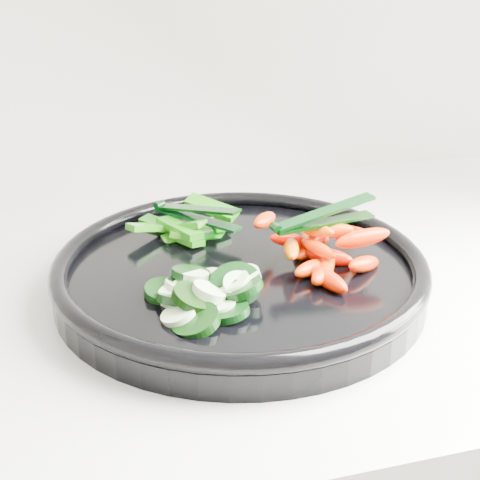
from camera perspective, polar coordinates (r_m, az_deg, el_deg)
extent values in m
cylinder|color=black|center=(0.68, 0.00, -3.28)|extent=(0.43, 0.43, 0.02)
torus|color=black|center=(0.67, 0.00, -1.87)|extent=(0.43, 0.43, 0.02)
cylinder|color=black|center=(0.57, -3.78, -6.94)|extent=(0.06, 0.06, 0.03)
cylinder|color=#DAF5C4|center=(0.58, -5.19, -6.40)|extent=(0.04, 0.04, 0.02)
cylinder|color=black|center=(0.61, -5.33, -5.09)|extent=(0.05, 0.05, 0.03)
cylinder|color=beige|center=(0.62, -5.05, -4.20)|extent=(0.05, 0.05, 0.02)
cylinder|color=black|center=(0.62, -4.65, -4.40)|extent=(0.05, 0.05, 0.03)
cylinder|color=beige|center=(0.62, -4.39, -4.47)|extent=(0.04, 0.04, 0.02)
cylinder|color=black|center=(0.59, -0.98, -6.11)|extent=(0.04, 0.04, 0.02)
cylinder|color=#CCEDBD|center=(0.59, -1.69, -5.75)|extent=(0.03, 0.03, 0.02)
cylinder|color=black|center=(0.62, -3.78, -4.16)|extent=(0.05, 0.04, 0.02)
cylinder|color=beige|center=(0.64, -2.84, -3.19)|extent=(0.03, 0.03, 0.02)
cylinder|color=black|center=(0.63, -4.78, -3.93)|extent=(0.05, 0.05, 0.01)
cylinder|color=#E1F4C3|center=(0.61, -4.72, -4.67)|extent=(0.05, 0.05, 0.01)
cylinder|color=black|center=(0.62, -6.42, -4.39)|extent=(0.05, 0.05, 0.01)
cylinder|color=beige|center=(0.61, -5.54, -4.82)|extent=(0.03, 0.03, 0.01)
cylinder|color=black|center=(0.60, 0.17, -4.10)|extent=(0.05, 0.06, 0.03)
cylinder|color=#D7ECBD|center=(0.61, -0.62, -3.77)|extent=(0.05, 0.05, 0.02)
cylinder|color=black|center=(0.63, -4.21, -2.88)|extent=(0.05, 0.05, 0.02)
cylinder|color=beige|center=(0.62, -4.01, -3.06)|extent=(0.04, 0.04, 0.01)
cylinder|color=black|center=(0.59, -3.99, -4.93)|extent=(0.05, 0.06, 0.03)
cylinder|color=#E2F5C4|center=(0.60, -2.66, -4.45)|extent=(0.04, 0.04, 0.02)
cylinder|color=black|center=(0.61, -0.35, -3.78)|extent=(0.06, 0.06, 0.03)
cylinder|color=beige|center=(0.61, -0.06, -3.95)|extent=(0.04, 0.04, 0.02)
cylinder|color=black|center=(0.62, -0.99, -3.27)|extent=(0.05, 0.05, 0.02)
cylinder|color=beige|center=(0.62, 0.14, -3.29)|extent=(0.04, 0.04, 0.02)
ellipsoid|color=#FF6100|center=(0.67, 7.45, -2.08)|extent=(0.04, 0.05, 0.03)
ellipsoid|color=#FF4500|center=(0.66, 6.01, -2.42)|extent=(0.05, 0.04, 0.02)
ellipsoid|color=#FF2400|center=(0.64, 7.53, -3.34)|extent=(0.03, 0.06, 0.02)
ellipsoid|color=red|center=(0.69, 5.14, -0.78)|extent=(0.02, 0.04, 0.02)
ellipsoid|color=#E64500|center=(0.67, 10.53, -2.02)|extent=(0.05, 0.04, 0.03)
ellipsoid|color=#E93C00|center=(0.69, 5.52, -1.04)|extent=(0.04, 0.04, 0.02)
ellipsoid|color=#EC1A00|center=(0.64, 7.06, -3.03)|extent=(0.04, 0.04, 0.02)
ellipsoid|color=#F01800|center=(0.68, 7.56, -1.40)|extent=(0.05, 0.04, 0.03)
ellipsoid|color=#FF5B00|center=(0.72, 7.08, 0.20)|extent=(0.03, 0.04, 0.02)
ellipsoid|color=#F35500|center=(0.72, 5.99, 0.17)|extent=(0.02, 0.05, 0.02)
ellipsoid|color=#FF6500|center=(0.66, 4.40, -0.75)|extent=(0.03, 0.05, 0.02)
ellipsoid|color=#FA4600|center=(0.70, 9.32, 0.49)|extent=(0.05, 0.04, 0.03)
ellipsoid|color=#E34D00|center=(0.69, 6.57, 0.26)|extent=(0.04, 0.04, 0.02)
ellipsoid|color=red|center=(0.66, 6.69, -0.73)|extent=(0.03, 0.05, 0.02)
ellipsoid|color=#FF1600|center=(0.68, 4.31, -0.02)|extent=(0.05, 0.02, 0.02)
ellipsoid|color=#FC3100|center=(0.70, 9.14, 0.58)|extent=(0.06, 0.03, 0.02)
ellipsoid|color=#DC4A00|center=(0.67, 6.64, 0.78)|extent=(0.03, 0.04, 0.02)
ellipsoid|color=#FB3700|center=(0.69, 2.12, 1.70)|extent=(0.04, 0.04, 0.02)
ellipsoid|color=red|center=(0.67, 8.06, 0.81)|extent=(0.04, 0.02, 0.02)
ellipsoid|color=#DC3A00|center=(0.66, 10.43, 0.16)|extent=(0.06, 0.02, 0.03)
cube|color=#09630C|center=(0.75, -3.36, 0.85)|extent=(0.02, 0.05, 0.02)
cube|color=#0A690A|center=(0.74, -3.36, 0.50)|extent=(0.06, 0.03, 0.03)
cube|color=#106309|center=(0.76, -2.59, 1.30)|extent=(0.04, 0.06, 0.02)
cube|color=#1E6809|center=(0.73, -4.51, 0.02)|extent=(0.03, 0.05, 0.01)
cube|color=#26750B|center=(0.74, -4.26, 0.63)|extent=(0.07, 0.03, 0.02)
cube|color=#1F6B0A|center=(0.77, -6.92, 1.35)|extent=(0.04, 0.05, 0.01)
cube|color=#246D0A|center=(0.74, -4.92, 0.64)|extent=(0.04, 0.06, 0.03)
cube|color=#256B0A|center=(0.74, -4.89, 1.23)|extent=(0.05, 0.05, 0.02)
cube|color=#21730A|center=(0.74, -7.81, 1.09)|extent=(0.05, 0.04, 0.02)
cube|color=#0C6609|center=(0.73, -5.19, 1.03)|extent=(0.04, 0.06, 0.01)
cube|color=#09630C|center=(0.79, -2.43, 2.80)|extent=(0.06, 0.06, 0.02)
cylinder|color=black|center=(0.64, 3.07, 1.07)|extent=(0.01, 0.01, 0.01)
cube|color=black|center=(0.67, 7.22, 1.49)|extent=(0.11, 0.03, 0.00)
cube|color=black|center=(0.67, 7.27, 2.40)|extent=(0.11, 0.03, 0.02)
cylinder|color=black|center=(0.77, -6.89, 3.02)|extent=(0.01, 0.01, 0.01)
cube|color=black|center=(0.74, -3.67, 1.83)|extent=(0.08, 0.09, 0.00)
cube|color=black|center=(0.74, -3.70, 2.66)|extent=(0.08, 0.09, 0.02)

